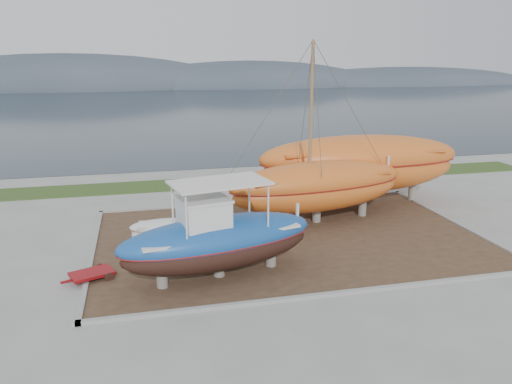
{
  "coord_description": "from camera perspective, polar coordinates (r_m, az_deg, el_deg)",
  "views": [
    {
      "loc": [
        -6.77,
        -17.7,
        8.59
      ],
      "look_at": [
        -1.64,
        4.0,
        2.44
      ],
      "focal_mm": 35.0,
      "sensor_mm": 36.0,
      "label": 1
    }
  ],
  "objects": [
    {
      "name": "orange_sailboat",
      "position": [
        25.55,
        7.24,
        6.48
      ],
      "size": [
        10.17,
        4.35,
        9.23
      ],
      "primitive_type": null,
      "rotation": [
        0.0,
        0.0,
        0.15
      ],
      "color": "#CA5F1F",
      "rests_on": "dirt_patch"
    },
    {
      "name": "curb_frame",
      "position": [
        24.28,
        3.78,
        -5.14
      ],
      "size": [
        18.6,
        12.6,
        0.15
      ],
      "primitive_type": null,
      "color": "gray",
      "rests_on": "ground"
    },
    {
      "name": "red_trailer",
      "position": [
        20.96,
        -18.24,
        -9.1
      ],
      "size": [
        2.67,
        2.0,
        0.34
      ],
      "primitive_type": null,
      "rotation": [
        0.0,
        0.0,
        0.38
      ],
      "color": "maroon",
      "rests_on": "ground"
    },
    {
      "name": "ground",
      "position": [
        20.81,
        7.03,
        -9.08
      ],
      "size": [
        140.0,
        140.0,
        0.0
      ],
      "primitive_type": "plane",
      "color": "gray",
      "rests_on": "ground"
    },
    {
      "name": "grass_strip",
      "position": [
        34.95,
        -1.73,
        1.26
      ],
      "size": [
        44.0,
        3.0,
        0.08
      ],
      "primitive_type": "cube",
      "color": "#284219",
      "rests_on": "ground"
    },
    {
      "name": "mountain_ridge",
      "position": [
        143.12,
        -10.8,
        11.73
      ],
      "size": [
        200.0,
        36.0,
        20.0
      ],
      "primitive_type": null,
      "color": "#333D49",
      "rests_on": "ground"
    },
    {
      "name": "blue_caique",
      "position": [
        19.55,
        -4.33,
        -4.35
      ],
      "size": [
        8.38,
        4.16,
        3.87
      ],
      "primitive_type": null,
      "rotation": [
        0.0,
        0.0,
        0.21
      ],
      "color": "#184D9A",
      "rests_on": "dirt_patch"
    },
    {
      "name": "dirt_patch",
      "position": [
        24.3,
        3.78,
        -5.24
      ],
      "size": [
        18.0,
        12.0,
        0.06
      ],
      "primitive_type": "cube",
      "color": "#422D1E",
      "rests_on": "ground"
    },
    {
      "name": "white_dinghy",
      "position": [
        23.7,
        -9.76,
        -4.45
      ],
      "size": [
        3.86,
        1.77,
        1.12
      ],
      "primitive_type": null,
      "rotation": [
        0.0,
        0.0,
        -0.1
      ],
      "color": "silver",
      "rests_on": "dirt_patch"
    },
    {
      "name": "sea",
      "position": [
        88.38,
        -8.98,
        9.67
      ],
      "size": [
        260.0,
        100.0,
        0.04
      ],
      "primitive_type": null,
      "color": "#16232D",
      "rests_on": "ground"
    },
    {
      "name": "orange_bare_hull",
      "position": [
        29.78,
        11.71,
        2.39
      ],
      "size": [
        12.19,
        4.04,
        3.96
      ],
      "primitive_type": null,
      "rotation": [
        0.0,
        0.0,
        -0.03
      ],
      "color": "#CA5F1F",
      "rests_on": "dirt_patch"
    }
  ]
}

